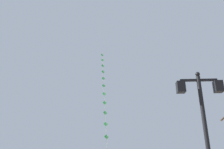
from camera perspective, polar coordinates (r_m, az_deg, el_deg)
twin_lantern_lamp_post at (r=8.29m, az=21.91°, el=-8.70°), size 1.57×0.28×4.71m
kite_train at (r=27.51m, az=-1.99°, el=-4.84°), size 2.25×12.94×17.58m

